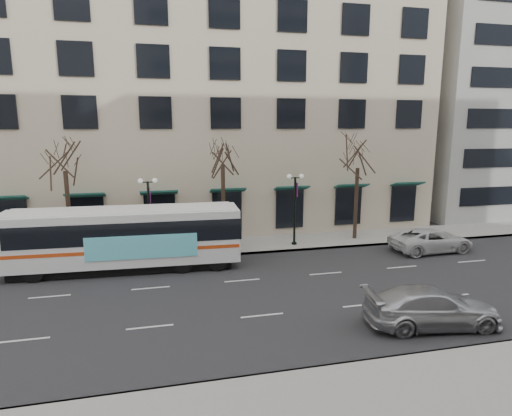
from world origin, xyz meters
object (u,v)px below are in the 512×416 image
object	(u,v)px
city_bus	(126,237)
lamp_post_right	(295,206)
silver_car	(432,307)
white_pickup	(431,240)
tree_far_right	(358,155)
lamp_post_left	(149,213)
tree_far_mid	(223,150)
tree_far_left	(64,156)

from	to	relation	value
city_bus	lamp_post_right	bearing A→B (deg)	14.34
lamp_post_right	city_bus	world-z (taller)	lamp_post_right
lamp_post_right	city_bus	xyz separation A→B (m)	(-11.39, -2.41, -0.91)
silver_car	white_pickup	distance (m)	11.99
tree_far_right	silver_car	world-z (taller)	tree_far_right
lamp_post_left	white_pickup	distance (m)	19.20
tree_far_mid	silver_car	distance (m)	16.52
tree_far_mid	lamp_post_left	size ratio (longest dim) A/B	1.64
white_pickup	tree_far_mid	bearing A→B (deg)	72.21
silver_car	white_pickup	bearing A→B (deg)	-27.16
lamp_post_right	silver_car	distance (m)	13.42
silver_car	tree_far_right	bearing A→B (deg)	-4.79
city_bus	white_pickup	world-z (taller)	city_bus
city_bus	silver_car	distance (m)	17.12
tree_far_right	city_bus	bearing A→B (deg)	-169.60
city_bus	silver_car	size ratio (longest dim) A/B	2.37
lamp_post_left	silver_car	xyz separation A→B (m)	(11.91, -13.12, -2.10)
lamp_post_left	tree_far_mid	bearing A→B (deg)	6.85
tree_far_left	silver_car	xyz separation A→B (m)	(16.92, -13.72, -5.85)
tree_far_right	lamp_post_left	world-z (taller)	tree_far_right
tree_far_left	lamp_post_right	xyz separation A→B (m)	(15.01, -0.60, -3.75)
tree_far_left	tree_far_right	bearing A→B (deg)	0.00
city_bus	tree_far_left	bearing A→B (deg)	142.64
tree_far_mid	lamp_post_right	xyz separation A→B (m)	(5.01, -0.60, -3.96)
tree_far_right	lamp_post_left	bearing A→B (deg)	-177.71
tree_far_mid	lamp_post_right	world-z (taller)	tree_far_mid
tree_far_mid	silver_car	xyz separation A→B (m)	(6.92, -13.72, -6.06)
lamp_post_left	white_pickup	world-z (taller)	lamp_post_left
tree_far_left	lamp_post_right	size ratio (longest dim) A/B	1.60
tree_far_left	white_pickup	xyz separation A→B (m)	(23.80, -3.90, -5.91)
tree_far_right	white_pickup	distance (m)	7.84
tree_far_mid	tree_far_right	size ratio (longest dim) A/B	1.06
tree_far_right	silver_car	size ratio (longest dim) A/B	1.38
tree_far_right	white_pickup	size ratio (longest dim) A/B	1.42
lamp_post_left	white_pickup	xyz separation A→B (m)	(18.80, -3.30, -2.16)
silver_car	tree_far_left	bearing A→B (deg)	58.83
city_bus	silver_car	bearing A→B (deg)	-36.42
lamp_post_left	white_pickup	bearing A→B (deg)	-9.94
lamp_post_right	silver_car	xyz separation A→B (m)	(1.91, -13.12, -2.10)
tree_far_right	lamp_post_left	xyz separation A→B (m)	(-14.99, -0.60, -3.48)
silver_car	lamp_post_left	bearing A→B (deg)	50.11
lamp_post_right	white_pickup	xyz separation A→B (m)	(8.80, -3.30, -2.16)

